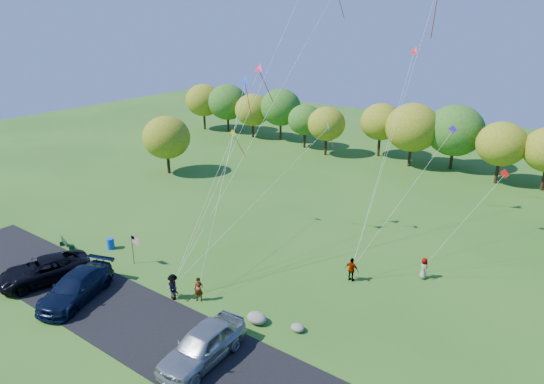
{
  "coord_description": "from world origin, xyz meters",
  "views": [
    {
      "loc": [
        20.88,
        -19.71,
        18.13
      ],
      "look_at": [
        2.15,
        6.0,
        6.38
      ],
      "focal_mm": 32.0,
      "sensor_mm": 36.0,
      "label": 1
    }
  ],
  "objects_px": {
    "minivan_silver": "(202,345)",
    "flyer_a": "(199,289)",
    "minivan_dark": "(44,270)",
    "minivan_navy": "(76,287)",
    "flyer_b": "(172,288)",
    "flyer_d": "(352,270)",
    "trash_barrel": "(111,244)",
    "flyer_e": "(424,268)",
    "park_bench": "(65,243)",
    "flyer_c": "(173,287)"
  },
  "relations": [
    {
      "from": "flyer_a",
      "to": "flyer_b",
      "type": "height_order",
      "value": "flyer_a"
    },
    {
      "from": "park_bench",
      "to": "trash_barrel",
      "type": "height_order",
      "value": "trash_barrel"
    },
    {
      "from": "flyer_b",
      "to": "trash_barrel",
      "type": "relative_size",
      "value": 1.79
    },
    {
      "from": "minivan_dark",
      "to": "minivan_silver",
      "type": "distance_m",
      "value": 15.12
    },
    {
      "from": "trash_barrel",
      "to": "flyer_a",
      "type": "bearing_deg",
      "value": -6.57
    },
    {
      "from": "minivan_navy",
      "to": "flyer_e",
      "type": "bearing_deg",
      "value": 23.3
    },
    {
      "from": "minivan_dark",
      "to": "minivan_silver",
      "type": "bearing_deg",
      "value": 20.45
    },
    {
      "from": "flyer_b",
      "to": "flyer_c",
      "type": "relative_size",
      "value": 0.88
    },
    {
      "from": "minivan_silver",
      "to": "flyer_a",
      "type": "bearing_deg",
      "value": 132.72
    },
    {
      "from": "flyer_d",
      "to": "trash_barrel",
      "type": "distance_m",
      "value": 19.61
    },
    {
      "from": "minivan_navy",
      "to": "flyer_d",
      "type": "xyz_separation_m",
      "value": [
        13.79,
        13.08,
        -0.05
      ]
    },
    {
      "from": "flyer_a",
      "to": "flyer_b",
      "type": "bearing_deg",
      "value": 179.99
    },
    {
      "from": "flyer_a",
      "to": "flyer_e",
      "type": "distance_m",
      "value": 16.15
    },
    {
      "from": "flyer_a",
      "to": "trash_barrel",
      "type": "bearing_deg",
      "value": 146.05
    },
    {
      "from": "flyer_d",
      "to": "park_bench",
      "type": "height_order",
      "value": "flyer_d"
    },
    {
      "from": "minivan_navy",
      "to": "trash_barrel",
      "type": "distance_m",
      "value": 7.55
    },
    {
      "from": "minivan_dark",
      "to": "minivan_silver",
      "type": "height_order",
      "value": "minivan_silver"
    },
    {
      "from": "minivan_dark",
      "to": "minivan_navy",
      "type": "relative_size",
      "value": 1.01
    },
    {
      "from": "minivan_dark",
      "to": "trash_barrel",
      "type": "xyz_separation_m",
      "value": [
        -0.55,
        6.01,
        -0.47
      ]
    },
    {
      "from": "minivan_silver",
      "to": "flyer_a",
      "type": "distance_m",
      "value": 6.11
    },
    {
      "from": "trash_barrel",
      "to": "minivan_silver",
      "type": "bearing_deg",
      "value": -19.46
    },
    {
      "from": "minivan_dark",
      "to": "park_bench",
      "type": "bearing_deg",
      "value": 151.74
    },
    {
      "from": "flyer_c",
      "to": "park_bench",
      "type": "bearing_deg",
      "value": 17.67
    },
    {
      "from": "minivan_navy",
      "to": "park_bench",
      "type": "height_order",
      "value": "minivan_navy"
    },
    {
      "from": "minivan_silver",
      "to": "flyer_b",
      "type": "height_order",
      "value": "minivan_silver"
    },
    {
      "from": "minivan_navy",
      "to": "flyer_d",
      "type": "bearing_deg",
      "value": 24.09
    },
    {
      "from": "minivan_navy",
      "to": "park_bench",
      "type": "distance_m",
      "value": 8.53
    },
    {
      "from": "minivan_navy",
      "to": "flyer_c",
      "type": "height_order",
      "value": "minivan_navy"
    },
    {
      "from": "flyer_a",
      "to": "park_bench",
      "type": "distance_m",
      "value": 14.35
    },
    {
      "from": "flyer_d",
      "to": "flyer_e",
      "type": "xyz_separation_m",
      "value": [
        4.06,
        3.39,
        -0.09
      ]
    },
    {
      "from": "flyer_c",
      "to": "flyer_d",
      "type": "relative_size",
      "value": 1.02
    },
    {
      "from": "flyer_e",
      "to": "minivan_dark",
      "type": "bearing_deg",
      "value": 86.92
    },
    {
      "from": "flyer_b",
      "to": "flyer_d",
      "type": "relative_size",
      "value": 0.9
    },
    {
      "from": "flyer_a",
      "to": "trash_barrel",
      "type": "height_order",
      "value": "flyer_a"
    },
    {
      "from": "flyer_b",
      "to": "minivan_dark",
      "type": "bearing_deg",
      "value": -121.64
    },
    {
      "from": "flyer_e",
      "to": "park_bench",
      "type": "relative_size",
      "value": 1.03
    },
    {
      "from": "trash_barrel",
      "to": "minivan_navy",
      "type": "bearing_deg",
      "value": -53.22
    },
    {
      "from": "flyer_c",
      "to": "trash_barrel",
      "type": "relative_size",
      "value": 2.03
    },
    {
      "from": "minivan_silver",
      "to": "flyer_b",
      "type": "distance_m",
      "value": 6.94
    },
    {
      "from": "minivan_silver",
      "to": "trash_barrel",
      "type": "relative_size",
      "value": 6.43
    },
    {
      "from": "minivan_navy",
      "to": "flyer_a",
      "type": "relative_size",
      "value": 3.58
    },
    {
      "from": "minivan_silver",
      "to": "park_bench",
      "type": "bearing_deg",
      "value": 166.34
    },
    {
      "from": "minivan_silver",
      "to": "flyer_b",
      "type": "relative_size",
      "value": 3.6
    },
    {
      "from": "flyer_c",
      "to": "flyer_d",
      "type": "bearing_deg",
      "value": -115.33
    },
    {
      "from": "flyer_b",
      "to": "flyer_e",
      "type": "height_order",
      "value": "same"
    },
    {
      "from": "flyer_a",
      "to": "flyer_c",
      "type": "distance_m",
      "value": 1.77
    },
    {
      "from": "flyer_c",
      "to": "minivan_navy",
      "type": "bearing_deg",
      "value": 54.47
    },
    {
      "from": "minivan_dark",
      "to": "minivan_navy",
      "type": "distance_m",
      "value": 3.96
    },
    {
      "from": "minivan_dark",
      "to": "trash_barrel",
      "type": "relative_size",
      "value": 6.86
    },
    {
      "from": "flyer_a",
      "to": "flyer_e",
      "type": "height_order",
      "value": "flyer_a"
    }
  ]
}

